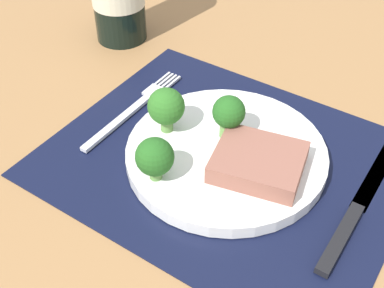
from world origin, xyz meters
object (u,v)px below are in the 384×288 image
knife (356,210)px  steak (258,162)px  plate (226,154)px  fork (134,108)px

knife → steak: bearing=-169.0°
plate → fork: plate is taller
plate → knife: size_ratio=1.03×
plate → knife: (15.73, 0.53, -0.50)cm
steak → fork: bearing=172.9°
plate → knife: plate is taller
fork → plate: bearing=-8.7°
plate → steak: bearing=-12.2°
fork → knife: size_ratio=0.83×
steak → knife: steak is taller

